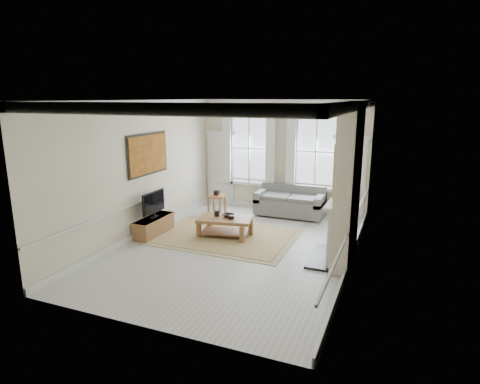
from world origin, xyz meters
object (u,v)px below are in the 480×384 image
at_px(side_table, 217,199).
at_px(coffee_table, 225,221).
at_px(tv_stand, 154,226).
at_px(sofa, 290,203).

relative_size(side_table, coffee_table, 0.39).
bearing_deg(tv_stand, sofa, 47.42).
bearing_deg(side_table, tv_stand, -105.46).
distance_m(coffee_table, tv_stand, 1.84).
bearing_deg(sofa, coffee_table, -112.68).
distance_m(sofa, side_table, 2.22).
bearing_deg(sofa, tv_stand, -132.58).
bearing_deg(side_table, coffee_table, -58.94).
distance_m(sofa, tv_stand, 4.11).
xyz_separation_m(sofa, tv_stand, (-2.78, -3.02, -0.14)).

